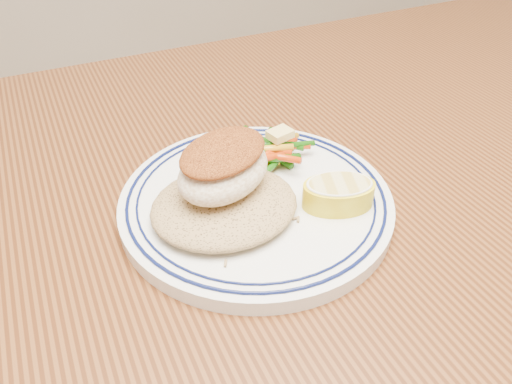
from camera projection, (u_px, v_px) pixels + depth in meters
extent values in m
cube|color=#44200D|center=(302.00, 228.00, 0.49)|extent=(1.50, 0.90, 0.04)
cylinder|color=#44200D|center=(459.00, 169.00, 1.22)|extent=(0.07, 0.07, 0.71)
cylinder|color=white|center=(256.00, 202.00, 0.48)|extent=(0.26, 0.26, 0.01)
torus|color=#0A113F|center=(256.00, 195.00, 0.48)|extent=(0.25, 0.25, 0.00)
torus|color=#0A113F|center=(256.00, 195.00, 0.48)|extent=(0.23, 0.23, 0.00)
ellipsoid|color=#94764A|center=(224.00, 203.00, 0.45)|extent=(0.14, 0.12, 0.03)
ellipsoid|color=#F8E8CC|center=(224.00, 171.00, 0.44)|extent=(0.12, 0.11, 0.04)
ellipsoid|color=brown|center=(223.00, 152.00, 0.43)|extent=(0.11, 0.10, 0.02)
cylinder|color=#16500A|center=(273.00, 156.00, 0.53)|extent=(0.02, 0.05, 0.01)
cylinder|color=orange|center=(257.00, 158.00, 0.52)|extent=(0.05, 0.01, 0.01)
cylinder|color=orange|center=(254.00, 152.00, 0.53)|extent=(0.05, 0.03, 0.01)
cylinder|color=#16500A|center=(271.00, 156.00, 0.52)|extent=(0.06, 0.02, 0.01)
cylinder|color=orange|center=(263.00, 165.00, 0.50)|extent=(0.06, 0.02, 0.01)
cylinder|color=orange|center=(257.00, 167.00, 0.50)|extent=(0.05, 0.01, 0.01)
cylinder|color=#16500A|center=(282.00, 141.00, 0.54)|extent=(0.04, 0.04, 0.01)
cylinder|color=#16500A|center=(277.00, 143.00, 0.54)|extent=(0.04, 0.05, 0.01)
cylinder|color=#16500A|center=(271.00, 167.00, 0.50)|extent=(0.05, 0.04, 0.01)
cylinder|color=#BC3209|center=(281.00, 148.00, 0.53)|extent=(0.05, 0.02, 0.01)
cylinder|color=#BC3209|center=(282.00, 147.00, 0.53)|extent=(0.06, 0.03, 0.01)
cylinder|color=#16500A|center=(275.00, 140.00, 0.53)|extent=(0.02, 0.05, 0.01)
cylinder|color=orange|center=(280.00, 140.00, 0.53)|extent=(0.05, 0.01, 0.01)
cylinder|color=#16500A|center=(286.00, 145.00, 0.52)|extent=(0.06, 0.02, 0.01)
cylinder|color=#16500A|center=(249.00, 146.00, 0.52)|extent=(0.05, 0.01, 0.01)
cylinder|color=#16500A|center=(278.00, 158.00, 0.50)|extent=(0.05, 0.01, 0.01)
cylinder|color=#BC3209|center=(259.00, 150.00, 0.51)|extent=(0.05, 0.01, 0.01)
cylinder|color=#BC3209|center=(272.00, 156.00, 0.50)|extent=(0.05, 0.05, 0.01)
cylinder|color=#16500A|center=(269.00, 145.00, 0.52)|extent=(0.05, 0.02, 0.01)
cylinder|color=#BC3209|center=(265.00, 150.00, 0.51)|extent=(0.05, 0.04, 0.01)
cylinder|color=#BC3209|center=(263.00, 159.00, 0.49)|extent=(0.05, 0.01, 0.01)
cylinder|color=orange|center=(268.00, 149.00, 0.50)|extent=(0.05, 0.02, 0.01)
cylinder|color=#BC3209|center=(264.00, 157.00, 0.49)|extent=(0.04, 0.03, 0.01)
cylinder|color=#16500A|center=(255.00, 139.00, 0.52)|extent=(0.01, 0.05, 0.01)
cylinder|color=#16500A|center=(261.00, 153.00, 0.50)|extent=(0.05, 0.03, 0.01)
cube|color=#E5CA70|center=(280.00, 134.00, 0.51)|extent=(0.03, 0.02, 0.01)
torus|color=white|center=(340.00, 184.00, 0.45)|extent=(0.08, 0.08, 0.00)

